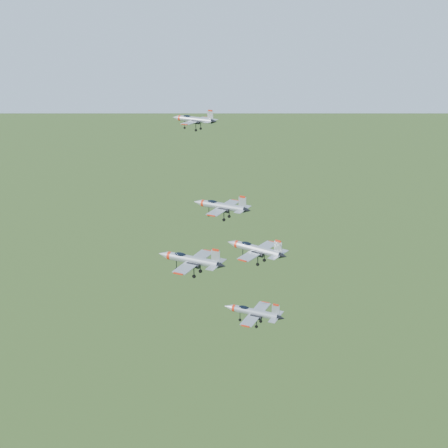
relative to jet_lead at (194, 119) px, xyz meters
The scene contains 5 objects.
jet_lead is the anchor object (origin of this frame).
jet_left_high 30.10m from the jet_lead, 44.62° to the right, with size 11.20×9.32×2.99m.
jet_right_high 40.84m from the jet_lead, 55.02° to the right, with size 12.39×10.35×3.31m.
jet_left_low 31.90m from the jet_lead, 25.85° to the right, with size 13.32×10.94×3.57m.
jet_right_low 48.06m from the jet_lead, 41.07° to the right, with size 10.62×8.88×2.84m.
Camera 1 is at (58.85, -89.13, 175.68)m, focal length 50.00 mm.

